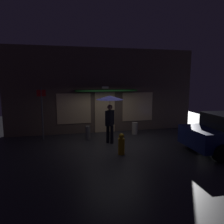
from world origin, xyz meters
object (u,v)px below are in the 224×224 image
person_with_umbrella (110,106)px  fire_hydrant (121,145)px  sidewalk_bollard_2 (88,133)px  sidewalk_bollard (135,128)px  street_sign_post (42,111)px

person_with_umbrella → fire_hydrant: (0.11, -1.53, -1.33)m
sidewalk_bollard_2 → sidewalk_bollard: bearing=10.3°
person_with_umbrella → sidewalk_bollard_2: 1.84m
street_sign_post → sidewalk_bollard_2: bearing=-10.9°
sidewalk_bollard_2 → street_sign_post: bearing=169.1°
street_sign_post → sidewalk_bollard: bearing=0.8°
sidewalk_bollard → sidewalk_bollard_2: bearing=-169.7°
person_with_umbrella → fire_hydrant: 2.03m
person_with_umbrella → fire_hydrant: bearing=43.4°
street_sign_post → sidewalk_bollard: street_sign_post is taller
sidewalk_bollard → fire_hydrant: size_ratio=0.75×
street_sign_post → sidewalk_bollard: 4.75m
person_with_umbrella → sidewalk_bollard: bearing=167.4°
sidewalk_bollard → sidewalk_bollard_2: sidewalk_bollard_2 is taller
person_with_umbrella → street_sign_post: (-2.98, 1.22, -0.31)m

